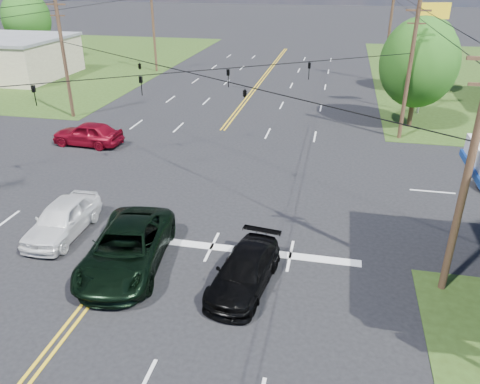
% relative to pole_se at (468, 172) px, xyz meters
% --- Properties ---
extents(ground, '(280.00, 280.00, 0.00)m').
position_rel_pole_se_xyz_m(ground, '(-13.00, 9.00, -4.92)').
color(ground, black).
rests_on(ground, ground).
extents(grass_nw, '(46.00, 48.00, 0.03)m').
position_rel_pole_se_xyz_m(grass_nw, '(-48.00, 41.00, -4.92)').
color(grass_nw, '#263A12').
rests_on(grass_nw, ground).
extents(stop_bar, '(10.00, 0.50, 0.02)m').
position_rel_pole_se_xyz_m(stop_bar, '(-8.00, 1.00, -4.92)').
color(stop_bar, silver).
rests_on(stop_bar, ground).
extents(pole_se, '(1.60, 0.28, 9.50)m').
position_rel_pole_se_xyz_m(pole_se, '(0.00, 0.00, 0.00)').
color(pole_se, '#3F291A').
rests_on(pole_se, ground).
extents(pole_nw, '(1.60, 0.28, 9.50)m').
position_rel_pole_se_xyz_m(pole_nw, '(-26.00, 18.00, 0.00)').
color(pole_nw, '#3F291A').
rests_on(pole_nw, ground).
extents(pole_ne, '(1.60, 0.28, 9.50)m').
position_rel_pole_se_xyz_m(pole_ne, '(0.00, 18.00, 0.00)').
color(pole_ne, '#3F291A').
rests_on(pole_ne, ground).
extents(pole_left_far, '(1.60, 0.28, 10.00)m').
position_rel_pole_se_xyz_m(pole_left_far, '(-26.00, 37.00, 0.25)').
color(pole_left_far, '#3F291A').
rests_on(pole_left_far, ground).
extents(pole_right_far, '(1.60, 0.28, 10.00)m').
position_rel_pole_se_xyz_m(pole_right_far, '(0.00, 37.00, 0.25)').
color(pole_right_far, '#3F291A').
rests_on(pole_right_far, ground).
extents(span_wire_signals, '(26.00, 18.00, 1.13)m').
position_rel_pole_se_xyz_m(span_wire_signals, '(-13.00, 9.00, 1.08)').
color(span_wire_signals, black).
rests_on(span_wire_signals, ground).
extents(power_lines, '(26.04, 100.00, 0.64)m').
position_rel_pole_se_xyz_m(power_lines, '(-13.00, 7.00, 3.68)').
color(power_lines, black).
rests_on(power_lines, ground).
extents(tree_right_a, '(5.70, 5.70, 8.18)m').
position_rel_pole_se_xyz_m(tree_right_a, '(1.00, 21.00, -0.05)').
color(tree_right_a, '#3F291A').
rests_on(tree_right_a, ground).
extents(tree_right_b, '(4.94, 4.94, 7.09)m').
position_rel_pole_se_xyz_m(tree_right_b, '(3.50, 33.00, -0.70)').
color(tree_right_b, '#3F291A').
rests_on(tree_right_b, ground).
extents(tree_far_l, '(6.08, 6.08, 8.72)m').
position_rel_pole_se_xyz_m(tree_far_l, '(-45.00, 41.00, 0.28)').
color(tree_far_l, '#3F291A').
rests_on(tree_far_l, ground).
extents(pickup_dkgreen, '(3.70, 6.63, 1.75)m').
position_rel_pole_se_xyz_m(pickup_dkgreen, '(-12.50, -1.14, -4.04)').
color(pickup_dkgreen, black).
rests_on(pickup_dkgreen, ground).
extents(suv_black, '(2.56, 5.00, 1.39)m').
position_rel_pole_se_xyz_m(suv_black, '(-7.52, -1.46, -4.22)').
color(suv_black, black).
rests_on(suv_black, ground).
extents(pickup_white, '(1.99, 4.79, 1.62)m').
position_rel_pole_se_xyz_m(pickup_white, '(-16.50, 0.66, -4.10)').
color(pickup_white, white).
rests_on(pickup_white, ground).
extents(sedan_red, '(4.94, 2.21, 1.65)m').
position_rel_pole_se_xyz_m(sedan_red, '(-21.35, 11.99, -4.09)').
color(sedan_red, maroon).
rests_on(sedan_red, ground).
extents(polesign_ne, '(2.40, 0.82, 8.76)m').
position_rel_pole_se_xyz_m(polesign_ne, '(2.12, 24.98, 2.01)').
color(polesign_ne, '#A5A5AA').
rests_on(polesign_ne, ground).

